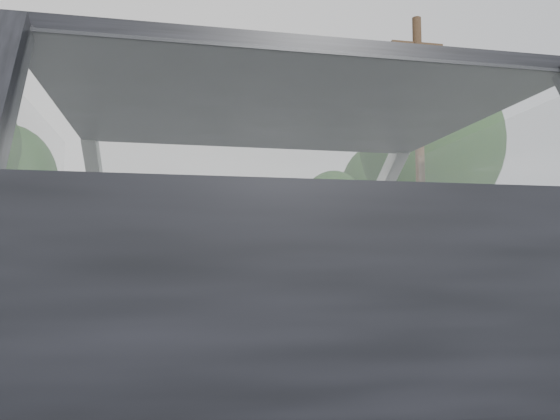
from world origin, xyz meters
name	(u,v)px	position (x,y,z in m)	size (l,w,h in m)	color
subject_car	(260,286)	(0.00, 0.00, 0.72)	(1.80, 4.00, 1.45)	black
dashboard	(242,259)	(0.00, 0.62, 0.85)	(1.58, 0.45, 0.30)	black
driver_seat	(169,249)	(-0.40, -0.29, 0.88)	(0.50, 0.72, 0.42)	black
passenger_seat	(367,250)	(0.40, -0.29, 0.88)	(0.50, 0.72, 0.42)	black
steering_wheel	(170,244)	(-0.40, 0.33, 0.92)	(0.36, 0.36, 0.04)	black
cat	(286,216)	(0.25, 0.59, 1.09)	(0.61, 0.19, 0.27)	gray
guardrail	(371,273)	(4.30, 10.00, 0.58)	(0.05, 90.00, 0.32)	gray
other_car	(171,265)	(-0.43, 24.78, 0.68)	(1.63, 4.13, 1.36)	#A8AEC3
highway_sign	(331,250)	(6.47, 20.69, 1.34)	(0.11, 1.07, 2.68)	#11441F
utility_pole	(420,151)	(6.79, 12.41, 4.12)	(0.27, 0.27, 8.23)	brown
tree_1	(431,173)	(10.19, 18.44, 4.53)	(5.98, 5.98, 9.07)	#173517
tree_2	(334,225)	(8.90, 28.23, 3.01)	(3.98, 3.98, 6.02)	#173517
tree_3	(384,210)	(12.66, 29.75, 4.10)	(5.41, 5.41, 8.19)	#173517
tree_6	(4,203)	(-8.23, 25.27, 3.60)	(4.76, 4.76, 7.21)	#173517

